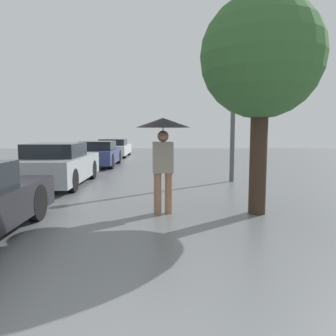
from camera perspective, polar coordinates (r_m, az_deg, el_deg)
pedestrian at (r=6.40m, az=-0.87°, el=5.21°), size 1.06×1.06×1.88m
parked_car_second at (r=10.47m, az=-18.61°, el=0.49°), size 1.70×4.05×1.28m
parked_car_third at (r=15.72m, az=-11.93°, el=2.40°), size 1.68×4.00×1.18m
parked_car_farthest at (r=21.58m, az=-9.39°, el=3.44°), size 1.84×4.50×1.14m
tree at (r=6.75m, az=15.93°, el=17.81°), size 2.32×2.32×4.19m
street_lamp at (r=10.83m, az=11.29°, el=11.27°), size 0.31×0.31×4.30m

